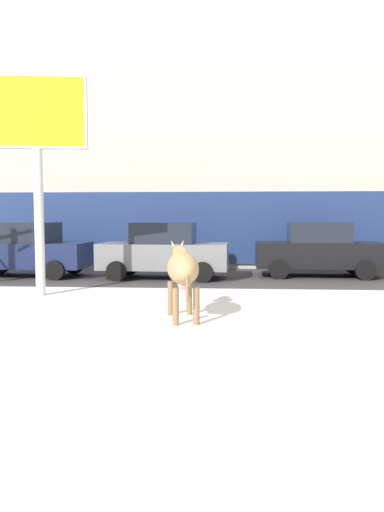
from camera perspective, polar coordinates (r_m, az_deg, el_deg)
ground_plane at (r=7.88m, az=-1.72°, el=-10.26°), size 120.00×120.00×0.00m
road_strip at (r=16.66m, az=1.36°, el=-2.39°), size 60.00×5.60×0.01m
building_facade at (r=22.59m, az=2.08°, el=15.94°), size 44.00×6.10×13.00m
cow_tan at (r=9.63m, az=-1.13°, el=-1.54°), size 0.88×1.94×1.54m
billboard at (r=13.30m, az=-17.65°, el=14.29°), size 2.52×0.53×5.56m
car_navy_sedan at (r=17.56m, az=-18.78°, el=0.68°), size 4.27×2.11×1.84m
car_grey_sedan at (r=16.12m, az=-3.29°, el=0.59°), size 4.27×2.11×1.84m
car_black_sedan at (r=17.16m, az=14.49°, el=0.69°), size 4.27×2.11×1.84m
pedestrian_near_billboard at (r=19.76m, az=10.44°, el=1.17°), size 0.36×0.24×1.73m
pedestrian_by_cars at (r=21.37m, az=-19.24°, el=1.24°), size 0.36×0.24×1.73m
pedestrian_far_left at (r=19.72m, az=-1.30°, el=1.23°), size 0.36×0.24×1.73m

